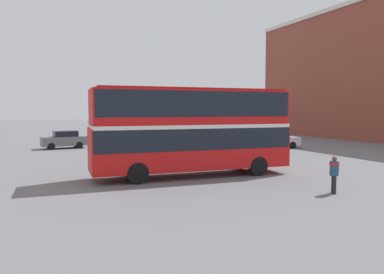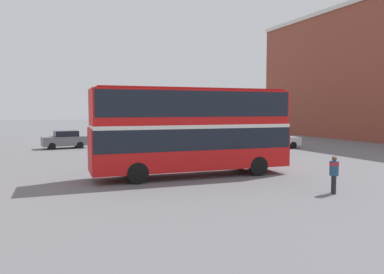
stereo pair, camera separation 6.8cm
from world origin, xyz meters
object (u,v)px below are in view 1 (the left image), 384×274
at_px(parked_car_kerb_far, 275,140).
at_px(pedestrian_foreground, 334,171).
at_px(parked_car_kerb_near, 64,140).
at_px(double_decker_bus, 192,126).

bearing_deg(parked_car_kerb_far, pedestrian_foreground, -103.91).
height_order(parked_car_kerb_near, parked_car_kerb_far, parked_car_kerb_near).
bearing_deg(parked_car_kerb_near, double_decker_bus, 100.25).
bearing_deg(double_decker_bus, pedestrian_foreground, -54.69).
bearing_deg(double_decker_bus, parked_car_kerb_far, 42.18).
xyz_separation_m(pedestrian_foreground, parked_car_kerb_far, (8.94, 16.78, -0.20)).
distance_m(parked_car_kerb_near, parked_car_kerb_far, 19.58).
relative_size(double_decker_bus, pedestrian_foreground, 6.67).
distance_m(pedestrian_foreground, parked_car_kerb_near, 25.84).
height_order(double_decker_bus, pedestrian_foreground, double_decker_bus).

